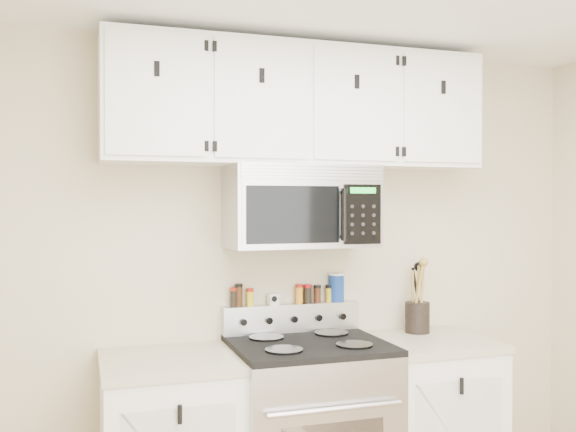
# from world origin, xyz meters

# --- Properties ---
(back_wall) EXTENTS (3.50, 0.01, 2.50)m
(back_wall) POSITION_xyz_m (0.00, 1.75, 1.25)
(back_wall) COLOR #C0B590
(back_wall) RESTS_ON floor
(base_cabinet_right) EXTENTS (0.64, 0.62, 0.92)m
(base_cabinet_right) POSITION_xyz_m (0.69, 1.45, 0.46)
(base_cabinet_right) COLOR white
(base_cabinet_right) RESTS_ON floor
(microwave) EXTENTS (0.76, 0.44, 0.42)m
(microwave) POSITION_xyz_m (0.00, 1.55, 1.63)
(microwave) COLOR #9E9EA3
(microwave) RESTS_ON back_wall
(upper_cabinets) EXTENTS (2.00, 0.35, 0.62)m
(upper_cabinets) POSITION_xyz_m (-0.00, 1.58, 2.15)
(upper_cabinets) COLOR white
(upper_cabinets) RESTS_ON back_wall
(utensil_crock) EXTENTS (0.14, 0.14, 0.40)m
(utensil_crock) POSITION_xyz_m (0.71, 1.60, 1.02)
(utensil_crock) COLOR black
(utensil_crock) RESTS_ON base_cabinet_right
(kitchen_timer) EXTENTS (0.06, 0.05, 0.06)m
(kitchen_timer) POSITION_xyz_m (-0.10, 1.71, 1.13)
(kitchen_timer) COLOR silver
(kitchen_timer) RESTS_ON range
(salt_canister) EXTENTS (0.09, 0.09, 0.16)m
(salt_canister) POSITION_xyz_m (0.26, 1.71, 1.18)
(salt_canister) COLOR navy
(salt_canister) RESTS_ON range
(spice_jar_0) EXTENTS (0.04, 0.04, 0.10)m
(spice_jar_0) POSITION_xyz_m (-0.32, 1.71, 1.15)
(spice_jar_0) COLOR black
(spice_jar_0) RESTS_ON range
(spice_jar_1) EXTENTS (0.04, 0.04, 0.12)m
(spice_jar_1) POSITION_xyz_m (-0.29, 1.71, 1.16)
(spice_jar_1) COLOR #3F220F
(spice_jar_1) RESTS_ON range
(spice_jar_2) EXTENTS (0.04, 0.04, 0.09)m
(spice_jar_2) POSITION_xyz_m (-0.23, 1.71, 1.15)
(spice_jar_2) COLOR gold
(spice_jar_2) RESTS_ON range
(spice_jar_3) EXTENTS (0.04, 0.04, 0.10)m
(spice_jar_3) POSITION_xyz_m (0.05, 1.71, 1.15)
(spice_jar_3) COLOR orange
(spice_jar_3) RESTS_ON range
(spice_jar_4) EXTENTS (0.05, 0.05, 0.10)m
(spice_jar_4) POSITION_xyz_m (0.09, 1.71, 1.15)
(spice_jar_4) COLOR black
(spice_jar_4) RESTS_ON range
(spice_jar_5) EXTENTS (0.04, 0.04, 0.10)m
(spice_jar_5) POSITION_xyz_m (0.15, 1.71, 1.15)
(spice_jar_5) COLOR #431F10
(spice_jar_5) RESTS_ON range
(spice_jar_6) EXTENTS (0.04, 0.04, 0.09)m
(spice_jar_6) POSITION_xyz_m (0.22, 1.71, 1.15)
(spice_jar_6) COLOR gold
(spice_jar_6) RESTS_ON range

